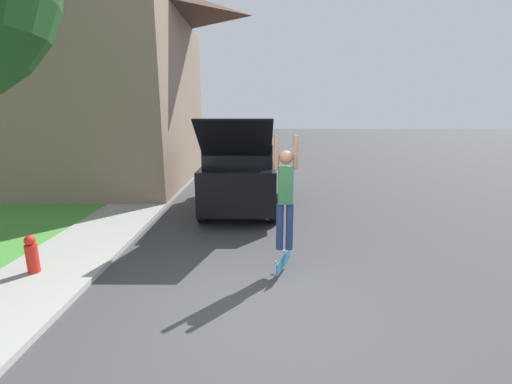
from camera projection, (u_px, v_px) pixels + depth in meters
The scene contains 9 objects.
ground_plane at pixel (250, 313), 4.94m from camera, with size 120.00×120.00×0.00m, color #3D3D3F.
lawn at pixel (2, 203), 10.83m from camera, with size 10.00×80.00×0.08m.
sidewalk at pixel (141, 203), 10.80m from camera, with size 1.80×80.00×0.10m.
house at pixel (56, 69), 13.12m from camera, with size 10.68×8.13×8.50m.
suv_parked at pixel (240, 172), 10.19m from camera, with size 2.09×5.11×2.71m.
car_down_street at pixel (249, 145), 23.55m from camera, with size 1.89×4.18×1.37m.
skateboarder at pixel (285, 192), 5.88m from camera, with size 0.41×0.23×2.01m.
skateboard at pixel (283, 261), 6.05m from camera, with size 0.31×0.72×0.24m.
fire_hydrant at pixel (32, 255), 5.92m from camera, with size 0.20×0.20×0.68m.
Camera 1 is at (0.12, -4.42, 2.81)m, focal length 24.00 mm.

